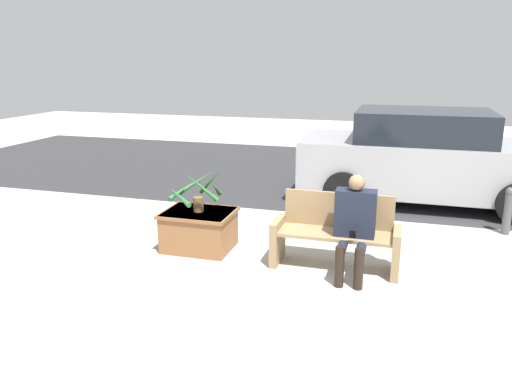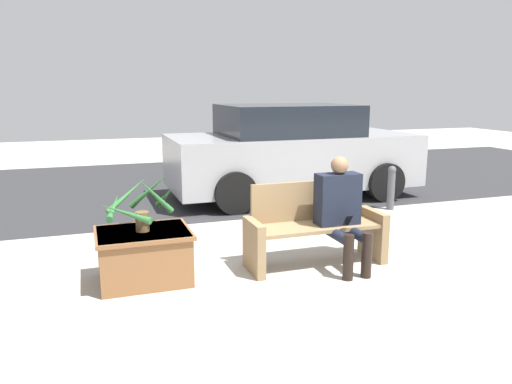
{
  "view_description": "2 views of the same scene",
  "coord_description": "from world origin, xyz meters",
  "views": [
    {
      "loc": [
        0.66,
        -5.04,
        2.43
      ],
      "look_at": [
        -1.07,
        0.88,
        0.77
      ],
      "focal_mm": 35.0,
      "sensor_mm": 36.0,
      "label": 1
    },
    {
      "loc": [
        -2.25,
        -4.08,
        1.87
      ],
      "look_at": [
        -0.62,
        0.66,
        0.82
      ],
      "focal_mm": 35.0,
      "sensor_mm": 36.0,
      "label": 2
    }
  ],
  "objects": [
    {
      "name": "bollard_post",
      "position": [
        2.2,
        2.4,
        0.36
      ],
      "size": [
        0.13,
        0.13,
        0.69
      ],
      "color": "#4C4C51",
      "rests_on": "ground_plane"
    },
    {
      "name": "planter_box",
      "position": [
        -1.78,
        0.66,
        0.27
      ],
      "size": [
        0.9,
        0.72,
        0.51
      ],
      "color": "brown",
      "rests_on": "ground_plane"
    },
    {
      "name": "road_surface",
      "position": [
        0.0,
        5.57,
        0.0
      ],
      "size": [
        20.0,
        6.0,
        0.01
      ],
      "primitive_type": "cube",
      "color": "#2D2D30",
      "rests_on": "ground_plane"
    },
    {
      "name": "bench",
      "position": [
        0.01,
        0.58,
        0.4
      ],
      "size": [
        1.49,
        0.49,
        0.88
      ],
      "color": "#8C704C",
      "rests_on": "ground_plane"
    },
    {
      "name": "ground_plane",
      "position": [
        0.0,
        0.0,
        0.0
      ],
      "size": [
        30.0,
        30.0,
        0.0
      ],
      "primitive_type": "plane",
      "color": "#ADA89E"
    },
    {
      "name": "person_seated",
      "position": [
        0.23,
        0.4,
        0.64
      ],
      "size": [
        0.46,
        0.61,
        1.17
      ],
      "color": "black",
      "rests_on": "ground_plane"
    },
    {
      "name": "potted_plant",
      "position": [
        -1.79,
        0.67,
        0.78
      ],
      "size": [
        0.7,
        0.75,
        0.58
      ],
      "color": "brown",
      "rests_on": "planter_box"
    },
    {
      "name": "parked_car",
      "position": [
        1.11,
        3.8,
        0.78
      ],
      "size": [
        4.2,
        1.98,
        1.58
      ],
      "color": "#99999E",
      "rests_on": "ground_plane"
    }
  ]
}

